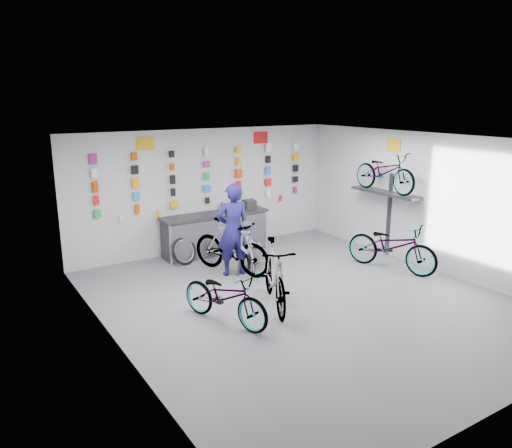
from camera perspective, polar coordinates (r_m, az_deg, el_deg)
floor at (r=9.59m, az=5.45°, el=-8.69°), size 8.00×8.00×0.00m
ceiling at (r=8.86m, az=5.91°, el=9.47°), size 8.00×8.00×0.00m
wall_back at (r=12.43m, az=-5.74°, el=3.88°), size 7.00×0.00×7.00m
wall_left at (r=7.55m, az=-15.85°, el=-3.48°), size 0.00×8.00×8.00m
wall_right at (r=11.55m, az=19.53°, el=2.32°), size 0.00×8.00×8.00m
counter at (r=12.25m, az=-4.65°, el=-1.11°), size 2.70×0.66×1.00m
merch_wall at (r=12.32m, az=-5.55°, el=5.27°), size 5.57×0.08×1.56m
wall_bracket at (r=12.19m, az=14.61°, el=3.11°), size 0.39×1.90×2.00m
sign_left at (r=11.66m, az=-12.52°, el=8.98°), size 0.42×0.02×0.30m
sign_right at (r=13.04m, az=0.55°, el=9.85°), size 0.42×0.02×0.30m
sign_side at (r=12.14m, az=15.46°, el=8.67°), size 0.02×0.40×0.30m
bike_left at (r=8.50m, az=-3.56°, el=-8.26°), size 1.22×1.92×0.95m
bike_center at (r=9.07m, az=2.13°, el=-5.85°), size 1.36×2.09×1.22m
bike_right at (r=11.40m, az=15.27°, el=-2.44°), size 1.34×2.21×1.10m
bike_service at (r=10.83m, az=-2.86°, el=-2.56°), size 1.30×2.05×1.19m
bike_wall at (r=12.04m, az=14.53°, el=5.82°), size 0.63×1.80×0.95m
clerk at (r=10.60m, az=-2.65°, el=-0.66°), size 0.82×0.63×2.00m
customer at (r=10.69m, az=-0.87°, el=-2.76°), size 0.67×0.58×1.19m
spare_wheel at (r=11.56m, az=-8.21°, el=-3.08°), size 0.70×0.42×0.64m
register at (r=12.58m, az=-0.77°, el=2.27°), size 0.31×0.32×0.22m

